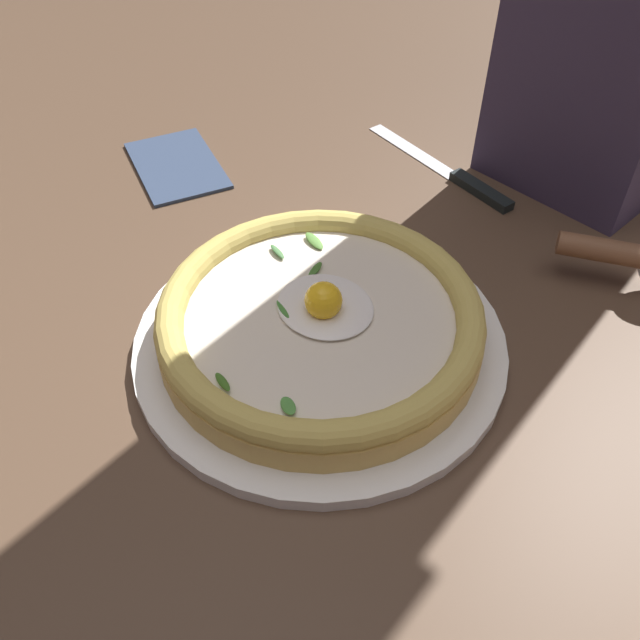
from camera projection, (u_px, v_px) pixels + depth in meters
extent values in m
cube|color=brown|center=(352.00, 365.00, 0.59)|extent=(2.40, 2.40, 0.03)
cylinder|color=white|center=(320.00, 342.00, 0.58)|extent=(0.32, 0.32, 0.01)
cylinder|color=tan|center=(320.00, 327.00, 0.57)|extent=(0.27, 0.27, 0.02)
torus|color=tan|center=(320.00, 313.00, 0.55)|extent=(0.27, 0.27, 0.02)
cylinder|color=#EEE2CB|center=(320.00, 316.00, 0.56)|extent=(0.23, 0.23, 0.00)
ellipsoid|color=white|center=(325.00, 306.00, 0.56)|extent=(0.08, 0.08, 0.01)
sphere|color=yellow|center=(323.00, 300.00, 0.55)|extent=(0.03, 0.03, 0.03)
ellipsoid|color=#3A6B26|center=(315.00, 270.00, 0.59)|extent=(0.01, 0.02, 0.01)
ellipsoid|color=#5C943E|center=(314.00, 241.00, 0.62)|extent=(0.03, 0.02, 0.01)
ellipsoid|color=#39681F|center=(223.00, 382.00, 0.50)|extent=(0.02, 0.01, 0.01)
ellipsoid|color=#4A913E|center=(288.00, 406.00, 0.48)|extent=(0.02, 0.02, 0.01)
ellipsoid|color=#3C7B30|center=(284.00, 309.00, 0.56)|extent=(0.03, 0.02, 0.01)
ellipsoid|color=#477B43|center=(277.00, 252.00, 0.61)|extent=(0.02, 0.01, 0.00)
cylinder|color=brown|center=(606.00, 251.00, 0.62)|extent=(0.09, 0.06, 0.02)
cube|color=silver|center=(412.00, 150.00, 0.81)|extent=(0.14, 0.04, 0.00)
cube|color=black|center=(481.00, 191.00, 0.74)|extent=(0.08, 0.03, 0.01)
cube|color=#303F59|center=(177.00, 164.00, 0.78)|extent=(0.16, 0.13, 0.01)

